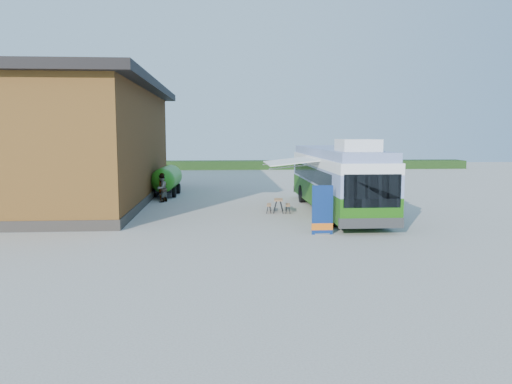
{
  "coord_description": "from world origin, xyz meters",
  "views": [
    {
      "loc": [
        -1.96,
        -22.3,
        4.35
      ],
      "look_at": [
        -0.19,
        2.53,
        1.4
      ],
      "focal_mm": 35.0,
      "sensor_mm": 36.0,
      "label": 1
    }
  ],
  "objects": [
    {
      "name": "banner",
      "position": [
        2.38,
        -1.45,
        0.87
      ],
      "size": [
        0.93,
        0.18,
        2.14
      ],
      "rotation": [
        0.0,
        0.0,
        0.0
      ],
      "color": "navy",
      "rests_on": "ground"
    },
    {
      "name": "hedge",
      "position": [
        8.0,
        38.0,
        0.5
      ],
      "size": [
        40.0,
        3.0,
        1.0
      ],
      "primitive_type": "cube",
      "color": "#264419",
      "rests_on": "ground"
    },
    {
      "name": "person_b",
      "position": [
        -5.7,
        9.35,
        0.87
      ],
      "size": [
        0.96,
        1.05,
        1.74
      ],
      "primitive_type": "imported",
      "rotation": [
        0.0,
        0.0,
        -2.02
      ],
      "color": "#999999",
      "rests_on": "ground"
    },
    {
      "name": "barn",
      "position": [
        -10.5,
        10.0,
        3.59
      ],
      "size": [
        9.6,
        21.2,
        7.5
      ],
      "color": "brown",
      "rests_on": "ground"
    },
    {
      "name": "person_a",
      "position": [
        -5.7,
        10.13,
        0.89
      ],
      "size": [
        0.77,
        0.74,
        1.78
      ],
      "primitive_type": "imported",
      "rotation": [
        0.0,
        0.0,
        0.69
      ],
      "color": "#999999",
      "rests_on": "ground"
    },
    {
      "name": "awning",
      "position": [
        2.02,
        4.48,
        2.96
      ],
      "size": [
        2.75,
        4.5,
        0.53
      ],
      "rotation": [
        0.0,
        0.0,
        0.0
      ],
      "color": "white",
      "rests_on": "ground"
    },
    {
      "name": "ground",
      "position": [
        0.0,
        0.0,
        0.0
      ],
      "size": [
        100.0,
        100.0,
        0.0
      ],
      "primitive_type": "plane",
      "color": "#BCB7AD",
      "rests_on": "ground"
    },
    {
      "name": "picnic_table",
      "position": [
        1.2,
        4.71,
        0.54
      ],
      "size": [
        1.4,
        1.27,
        0.73
      ],
      "rotation": [
        0.0,
        0.0,
        -0.12
      ],
      "color": "tan",
      "rests_on": "ground"
    },
    {
      "name": "bus",
      "position": [
        4.41,
        4.61,
        1.94
      ],
      "size": [
        2.84,
        13.22,
        4.06
      ],
      "rotation": [
        0.0,
        0.0,
        0.0
      ],
      "color": "#276D12",
      "rests_on": "ground"
    },
    {
      "name": "slurry_tanker",
      "position": [
        -5.7,
        12.7,
        1.17
      ],
      "size": [
        1.81,
        5.51,
        2.04
      ],
      "rotation": [
        0.0,
        0.0,
        -0.05
      ],
      "color": "#257E16",
      "rests_on": "ground"
    }
  ]
}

